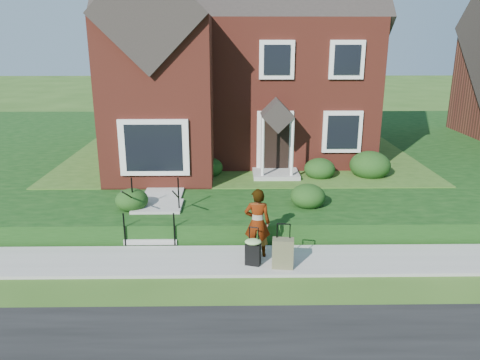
{
  "coord_description": "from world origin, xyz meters",
  "views": [
    {
      "loc": [
        -0.3,
        -10.47,
        5.31
      ],
      "look_at": [
        -0.11,
        2.0,
        1.52
      ],
      "focal_mm": 35.0,
      "sensor_mm": 36.0,
      "label": 1
    }
  ],
  "objects_px": {
    "front_steps": "(155,217)",
    "suitcase_black": "(253,250)",
    "suitcase_olive": "(283,253)",
    "woman": "(257,223)"
  },
  "relations": [
    {
      "from": "woman",
      "to": "suitcase_olive",
      "type": "xyz_separation_m",
      "value": [
        0.58,
        -0.65,
        -0.51
      ]
    },
    {
      "from": "front_steps",
      "to": "suitcase_olive",
      "type": "relative_size",
      "value": 1.86
    },
    {
      "from": "front_steps",
      "to": "suitcase_black",
      "type": "xyz_separation_m",
      "value": [
        2.66,
        -2.13,
        -0.03
      ]
    },
    {
      "from": "suitcase_black",
      "to": "suitcase_olive",
      "type": "height_order",
      "value": "suitcase_olive"
    },
    {
      "from": "front_steps",
      "to": "suitcase_black",
      "type": "height_order",
      "value": "front_steps"
    },
    {
      "from": "woman",
      "to": "suitcase_black",
      "type": "height_order",
      "value": "woman"
    },
    {
      "from": "woman",
      "to": "suitcase_black",
      "type": "xyz_separation_m",
      "value": [
        -0.12,
        -0.5,
        -0.51
      ]
    },
    {
      "from": "suitcase_black",
      "to": "suitcase_olive",
      "type": "relative_size",
      "value": 0.88
    },
    {
      "from": "suitcase_olive",
      "to": "woman",
      "type": "bearing_deg",
      "value": 138.47
    },
    {
      "from": "front_steps",
      "to": "woman",
      "type": "xyz_separation_m",
      "value": [
        2.79,
        -1.63,
        0.48
      ]
    }
  ]
}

